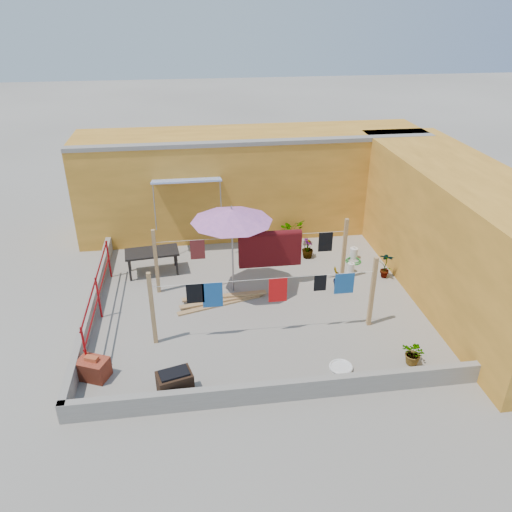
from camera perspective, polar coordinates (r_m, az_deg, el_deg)
name	(u,v)px	position (r m, az deg, el deg)	size (l,w,h in m)	color
ground	(257,301)	(12.88, 0.06, -5.14)	(80.00, 80.00, 0.00)	#9E998E
wall_back	(252,181)	(16.46, -0.50, 8.55)	(11.00, 3.27, 3.21)	gold
wall_right	(458,233)	(13.75, 22.08, 2.49)	(2.40, 9.00, 3.20)	gold
parapet_front	(282,391)	(9.94, 3.04, -15.11)	(8.30, 0.16, 0.44)	gray
parapet_left	(92,306)	(12.93, -18.22, -5.40)	(0.16, 7.30, 0.44)	gray
red_railing	(98,292)	(12.47, -17.65, -3.91)	(0.05, 4.20, 1.10)	maroon
clothesline_rig	(268,255)	(12.87, 1.39, 0.15)	(5.09, 2.35, 1.80)	tan
patio_umbrella	(232,216)	(12.23, -2.80, 4.62)	(2.58, 2.58, 2.45)	gray
outdoor_table	(152,253)	(14.15, -11.81, 0.29)	(1.53, 0.89, 0.69)	black
brick_stack	(93,368)	(10.92, -18.09, -12.12)	(0.72, 0.63, 0.52)	#9A3923
lumber_pile	(222,300)	(12.81, -3.91, -5.06)	(2.32, 0.77, 0.14)	tan
brazier	(175,384)	(10.07, -9.23, -14.29)	(0.75, 0.60, 0.60)	black
white_basin	(341,367)	(10.86, 9.67, -12.43)	(0.50, 0.50, 0.09)	silver
water_jug_a	(354,253)	(15.14, 11.10, 0.33)	(0.24, 0.24, 0.38)	silver
water_jug_b	(351,268)	(14.38, 10.79, -1.30)	(0.20, 0.20, 0.32)	silver
green_hose	(353,261)	(15.00, 11.06, -0.53)	(0.46, 0.46, 0.07)	#1A7724
plant_back_a	(291,232)	(15.67, 4.03, 2.78)	(0.75, 0.65, 0.84)	#1E5F1B
plant_back_b	(308,248)	(14.91, 5.92, 0.90)	(0.35, 0.35, 0.62)	#1E5F1B
plant_right_a	(386,265)	(14.19, 14.61, -0.99)	(0.41, 0.28, 0.78)	#1E5F1B
plant_right_b	(338,279)	(13.29, 9.40, -2.63)	(0.40, 0.32, 0.72)	#1E5F1B
plant_right_c	(414,353)	(11.21, 17.64, -10.56)	(0.49, 0.43, 0.55)	#1E5F1B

